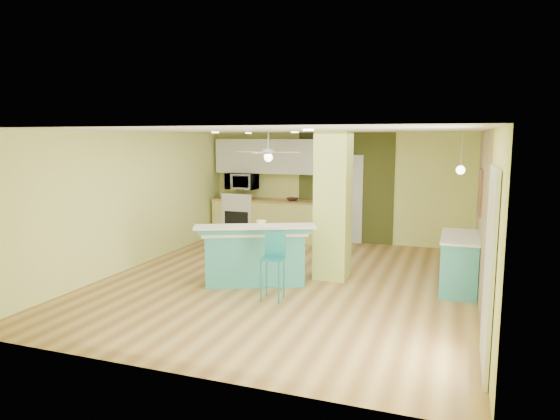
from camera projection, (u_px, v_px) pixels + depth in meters
The scene contains 23 objects.
floor at pixel (287, 282), 8.36m from camera, with size 6.00×7.00×0.01m, color olive.
ceiling at pixel (287, 130), 7.99m from camera, with size 6.00×7.00×0.01m, color white.
wall_back at pixel (337, 187), 11.44m from camera, with size 6.00×0.01×2.50m, color #E5EA7D.
wall_front at pixel (171, 254), 4.91m from camera, with size 6.00×0.01×2.50m, color #E5EA7D.
wall_left at pixel (133, 200), 9.18m from camera, with size 0.01×7.00×2.50m, color #E5EA7D.
wall_right at pixel (484, 218), 7.17m from camera, with size 0.01×7.00×2.50m, color #E5EA7D.
wood_panel at pixel (481, 212), 7.73m from camera, with size 0.02×3.40×2.50m, color olive.
olive_accent at pixel (345, 188), 11.36m from camera, with size 2.20×0.02×2.50m, color #44491D.
interior_door at pixel (345, 199), 11.37m from camera, with size 0.82×0.05×2.00m, color silver.
french_door at pixel (489, 271), 5.07m from camera, with size 0.04×1.08×2.10m, color silver.
column at pixel (333, 206), 8.42m from camera, with size 0.55×0.55×2.50m, color #B4C25A.
kitchen_run at pixel (279, 220), 11.70m from camera, with size 3.25×0.63×0.94m.
stove at pixel (242, 218), 12.02m from camera, with size 0.76×0.66×1.08m.
upper_cabinets at pixel (281, 156), 11.60m from camera, with size 3.20×0.34×0.80m, color silver.
microwave at pixel (242, 181), 11.90m from camera, with size 0.70×0.48×0.39m, color white.
ceiling_fan at pixel (268, 153), 10.29m from camera, with size 1.41×1.41×0.61m.
pendant_lamp at pixel (461, 170), 7.89m from camera, with size 0.14×0.14×0.69m.
wall_decor at pixel (481, 191), 7.88m from camera, with size 0.03×0.90×0.70m, color brown.
peninsula at pixel (255, 254), 8.27m from camera, with size 2.05×1.65×1.02m.
bar_stool at pixel (274, 256), 7.38m from camera, with size 0.35×0.35×0.98m.
side_counter at pixel (459, 262), 7.87m from camera, with size 0.57×1.34×0.87m.
fruit_bowl at pixel (293, 199), 11.50m from camera, with size 0.28×0.28×0.07m, color #3B2318.
canister at pixel (261, 226), 8.11m from camera, with size 0.16×0.16×0.17m, color yellow.
Camera 1 is at (2.64, -7.65, 2.40)m, focal length 32.00 mm.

